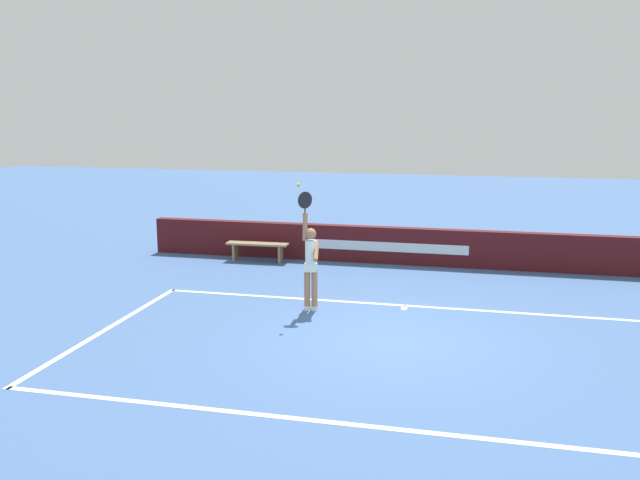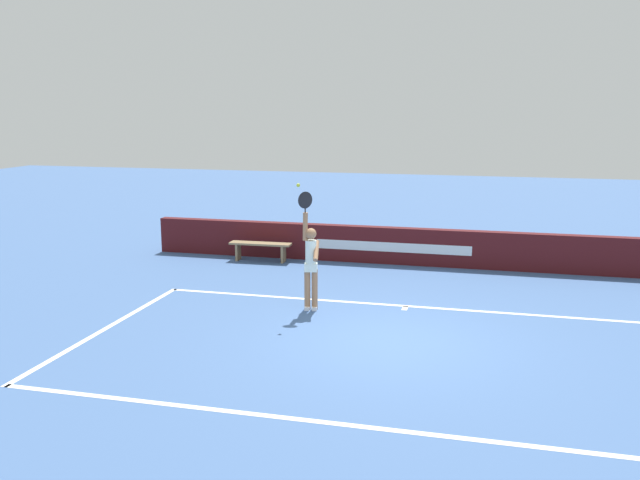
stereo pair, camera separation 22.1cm
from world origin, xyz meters
name	(u,v)px [view 2 (the right image)]	position (x,y,z in m)	size (l,w,h in m)	color
ground_plane	(390,341)	(0.00, 0.00, 0.00)	(60.00, 60.00, 0.00)	#3F6095
court_lines	(386,351)	(0.00, -0.52, 0.00)	(10.54, 5.59, 0.00)	white
back_wall	(424,247)	(0.00, 5.98, 0.48)	(14.74, 0.30, 0.96)	#471216
tennis_player	(311,261)	(-1.84, 1.51, 1.00)	(0.49, 0.47, 2.42)	#A17250
tennis_ball	(298,185)	(-2.00, 1.17, 2.56)	(0.07, 0.07, 0.07)	#C7DE35
courtside_bench_near	(261,247)	(-4.26, 5.39, 0.38)	(1.66, 0.41, 0.50)	#8C744F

